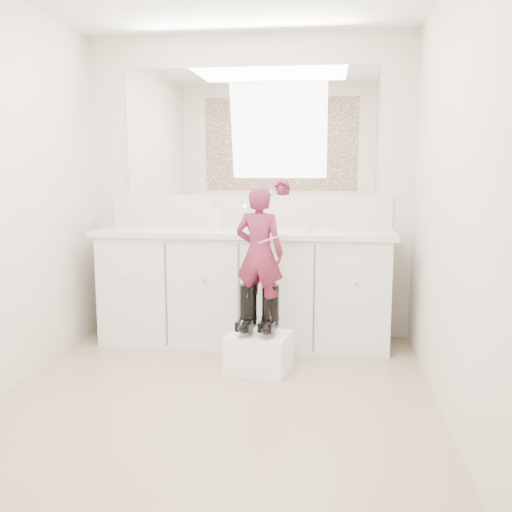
# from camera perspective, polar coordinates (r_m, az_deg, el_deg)

# --- Properties ---
(floor) EXTENTS (3.00, 3.00, 0.00)m
(floor) POSITION_cam_1_polar(r_m,az_deg,el_deg) (3.44, -4.29, -14.60)
(floor) COLOR #90795E
(floor) RESTS_ON ground
(wall_back) EXTENTS (2.60, 0.00, 2.60)m
(wall_back) POSITION_cam_1_polar(r_m,az_deg,el_deg) (4.63, -0.70, 6.83)
(wall_back) COLOR beige
(wall_back) RESTS_ON floor
(wall_front) EXTENTS (2.60, 0.00, 2.60)m
(wall_front) POSITION_cam_1_polar(r_m,az_deg,el_deg) (1.72, -14.91, 2.84)
(wall_front) COLOR beige
(wall_front) RESTS_ON floor
(wall_right) EXTENTS (0.00, 3.00, 3.00)m
(wall_right) POSITION_cam_1_polar(r_m,az_deg,el_deg) (3.16, 19.33, 5.31)
(wall_right) COLOR beige
(wall_right) RESTS_ON floor
(vanity_cabinet) EXTENTS (2.20, 0.55, 0.85)m
(vanity_cabinet) POSITION_cam_1_polar(r_m,az_deg,el_deg) (4.46, -1.17, -3.30)
(vanity_cabinet) COLOR silver
(vanity_cabinet) RESTS_ON floor
(countertop) EXTENTS (2.28, 0.58, 0.04)m
(countertop) POSITION_cam_1_polar(r_m,az_deg,el_deg) (4.37, -1.22, 2.36)
(countertop) COLOR beige
(countertop) RESTS_ON vanity_cabinet
(backsplash) EXTENTS (2.28, 0.03, 0.25)m
(backsplash) POSITION_cam_1_polar(r_m,az_deg,el_deg) (4.63, -0.72, 4.53)
(backsplash) COLOR beige
(backsplash) RESTS_ON countertop
(mirror) EXTENTS (2.00, 0.02, 1.00)m
(mirror) POSITION_cam_1_polar(r_m,az_deg,el_deg) (4.63, -0.73, 12.28)
(mirror) COLOR white
(mirror) RESTS_ON wall_back
(dot_panel) EXTENTS (2.00, 0.01, 1.20)m
(dot_panel) POSITION_cam_1_polar(r_m,az_deg,el_deg) (1.74, -15.40, 17.74)
(dot_panel) COLOR #472819
(dot_panel) RESTS_ON wall_front
(faucet) EXTENTS (0.08, 0.08, 0.10)m
(faucet) POSITION_cam_1_polar(r_m,az_deg,el_deg) (4.53, -0.91, 3.48)
(faucet) COLOR silver
(faucet) RESTS_ON countertop
(cup) EXTENTS (0.12, 0.12, 0.08)m
(cup) POSITION_cam_1_polar(r_m,az_deg,el_deg) (4.26, 5.07, 2.97)
(cup) COLOR beige
(cup) RESTS_ON countertop
(soap_bottle) EXTENTS (0.11, 0.11, 0.22)m
(soap_bottle) POSITION_cam_1_polar(r_m,az_deg,el_deg) (4.44, -4.09, 4.11)
(soap_bottle) COLOR silver
(soap_bottle) RESTS_ON countertop
(step_stool) EXTENTS (0.45, 0.40, 0.26)m
(step_stool) POSITION_cam_1_polar(r_m,az_deg,el_deg) (3.91, 0.30, -9.60)
(step_stool) COLOR white
(step_stool) RESTS_ON floor
(boot_left) EXTENTS (0.16, 0.24, 0.33)m
(boot_left) POSITION_cam_1_polar(r_m,az_deg,el_deg) (3.85, -0.77, -5.30)
(boot_left) COLOR black
(boot_left) RESTS_ON step_stool
(boot_right) EXTENTS (0.16, 0.24, 0.33)m
(boot_right) POSITION_cam_1_polar(r_m,az_deg,el_deg) (3.84, 1.45, -5.37)
(boot_right) COLOR black
(boot_right) RESTS_ON step_stool
(toddler) EXTENTS (0.36, 0.27, 0.89)m
(toddler) POSITION_cam_1_polar(r_m,az_deg,el_deg) (3.77, 0.34, 0.27)
(toddler) COLOR #A6335F
(toddler) RESTS_ON step_stool
(toothbrush) EXTENTS (0.14, 0.04, 0.06)m
(toothbrush) POSITION_cam_1_polar(r_m,az_deg,el_deg) (3.67, 1.28, 1.65)
(toothbrush) COLOR pink
(toothbrush) RESTS_ON toddler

